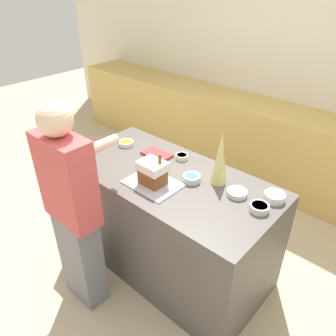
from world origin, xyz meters
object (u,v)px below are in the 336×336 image
object	(u,v)px
gingerbread_house	(153,172)
decorative_tree	(220,159)
baking_tray	(153,183)
candy_bowl_near_tray_left	(259,207)
cookbook	(157,154)
person	(73,212)
candy_bowl_front_corner	(182,157)
candy_bowl_beside_tree	(237,193)
candy_bowl_far_right	(275,197)
candy_bowl_far_left	(126,143)
candy_bowl_near_tray_right	(192,178)

from	to	relation	value
gingerbread_house	decorative_tree	bearing A→B (deg)	44.95
baking_tray	candy_bowl_near_tray_left	world-z (taller)	candy_bowl_near_tray_left
gingerbread_house	cookbook	distance (m)	0.42
cookbook	person	distance (m)	0.83
candy_bowl_front_corner	candy_bowl_beside_tree	bearing A→B (deg)	-12.29
candy_bowl_near_tray_left	decorative_tree	bearing A→B (deg)	165.61
candy_bowl_front_corner	person	world-z (taller)	person
candy_bowl_far_right	cookbook	bearing A→B (deg)	-175.34
candy_bowl_beside_tree	decorative_tree	bearing A→B (deg)	165.65
candy_bowl_far_right	candy_bowl_far_left	size ratio (longest dim) A/B	1.05
gingerbread_house	person	distance (m)	0.59
decorative_tree	cookbook	xyz separation A→B (m)	(-0.59, -0.01, -0.18)
gingerbread_house	candy_bowl_far_right	bearing A→B (deg)	28.83
decorative_tree	cookbook	distance (m)	0.62
candy_bowl_near_tray_right	person	distance (m)	0.84
candy_bowl_near_tray_right	candy_bowl_far_left	bearing A→B (deg)	175.46
baking_tray	candy_bowl_front_corner	size ratio (longest dim) A/B	3.94
candy_bowl_far_left	person	distance (m)	0.85
candy_bowl_far_right	cookbook	xyz separation A→B (m)	(-0.99, -0.08, -0.02)
candy_bowl_near_tray_left	candy_bowl_far_left	xyz separation A→B (m)	(-1.29, 0.04, -0.00)
candy_bowl_near_tray_left	candy_bowl_front_corner	distance (m)	0.80
gingerbread_house	baking_tray	bearing A→B (deg)	-152.46
candy_bowl_beside_tree	candy_bowl_far_right	distance (m)	0.24
decorative_tree	candy_bowl_far_right	size ratio (longest dim) A/B	2.84
gingerbread_house	candy_bowl_far_left	bearing A→B (deg)	155.24
candy_bowl_near_tray_right	candy_bowl_near_tray_left	xyz separation A→B (m)	(0.52, 0.02, -0.00)
baking_tray	candy_bowl_near_tray_right	size ratio (longest dim) A/B	3.03
cookbook	person	bearing A→B (deg)	-89.12
candy_bowl_far_left	candy_bowl_beside_tree	bearing A→B (deg)	0.49
baking_tray	candy_bowl_far_left	world-z (taller)	candy_bowl_far_left
decorative_tree	candy_bowl_far_left	world-z (taller)	decorative_tree
gingerbread_house	person	size ratio (longest dim) A/B	0.15
baking_tray	candy_bowl_front_corner	world-z (taller)	candy_bowl_front_corner
candy_bowl_far_right	person	bearing A→B (deg)	-137.19
candy_bowl_beside_tree	candy_bowl_far_left	distance (m)	1.10
baking_tray	candy_bowl_beside_tree	distance (m)	0.59
baking_tray	candy_bowl_far_left	distance (m)	0.65
candy_bowl_near_tray_left	cookbook	xyz separation A→B (m)	(-0.97, 0.09, -0.01)
candy_bowl_near_tray_right	candy_bowl_far_left	distance (m)	0.77
candy_bowl_beside_tree	person	size ratio (longest dim) A/B	0.09
gingerbread_house	candy_bowl_near_tray_left	world-z (taller)	gingerbread_house
candy_bowl_near_tray_right	candy_bowl_front_corner	size ratio (longest dim) A/B	1.30
cookbook	candy_bowl_near_tray_right	bearing A→B (deg)	-13.46
candy_bowl_beside_tree	candy_bowl_near_tray_left	distance (m)	0.20
decorative_tree	cookbook	world-z (taller)	decorative_tree
baking_tray	person	world-z (taller)	person
gingerbread_house	candy_bowl_near_tray_left	size ratio (longest dim) A/B	1.96
candy_bowl_near_tray_left	candy_bowl_far_right	size ratio (longest dim) A/B	0.90
candy_bowl_front_corner	decorative_tree	bearing A→B (deg)	-11.35
candy_bowl_near_tray_left	candy_bowl_front_corner	xyz separation A→B (m)	(-0.78, 0.18, -0.00)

